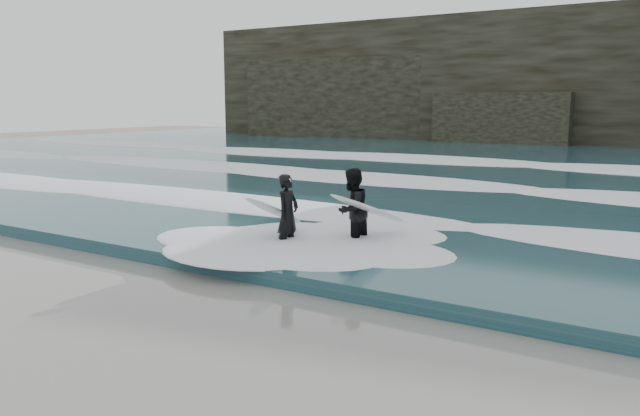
{
  "coord_description": "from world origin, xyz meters",
  "views": [
    {
      "loc": [
        5.28,
        -5.68,
        3.29
      ],
      "look_at": [
        -1.84,
        5.75,
        1.0
      ],
      "focal_mm": 35.0,
      "sensor_mm": 36.0,
      "label": 1
    }
  ],
  "objects": [
    {
      "name": "foam_far",
      "position": [
        0.0,
        25.0,
        0.45
      ],
      "size": [
        60.0,
        4.8,
        0.3
      ],
      "primitive_type": "ellipsoid",
      "color": "white",
      "rests_on": "sea"
    },
    {
      "name": "surfer_right",
      "position": [
        -1.25,
        6.21,
        0.94
      ],
      "size": [
        1.44,
        2.29,
        1.87
      ],
      "color": "black",
      "rests_on": "ground"
    },
    {
      "name": "sea",
      "position": [
        0.0,
        29.0,
        0.15
      ],
      "size": [
        90.0,
        52.0,
        0.3
      ],
      "primitive_type": "cube",
      "color": "#1E434B",
      "rests_on": "ground"
    },
    {
      "name": "headland",
      "position": [
        0.0,
        46.0,
        5.0
      ],
      "size": [
        70.0,
        9.0,
        10.0
      ],
      "primitive_type": "cube",
      "color": "black",
      "rests_on": "ground"
    },
    {
      "name": "foam_mid",
      "position": [
        0.0,
        16.0,
        0.42
      ],
      "size": [
        60.0,
        4.0,
        0.24
      ],
      "primitive_type": "ellipsoid",
      "color": "white",
      "rests_on": "sea"
    },
    {
      "name": "foam_near",
      "position": [
        0.0,
        9.0,
        0.4
      ],
      "size": [
        60.0,
        3.2,
        0.2
      ],
      "primitive_type": "ellipsoid",
      "color": "white",
      "rests_on": "sea"
    },
    {
      "name": "surfer_left",
      "position": [
        -2.46,
        5.3,
        0.89
      ],
      "size": [
        0.93,
        1.92,
        1.76
      ],
      "color": "black",
      "rests_on": "ground"
    },
    {
      "name": "ground",
      "position": [
        0.0,
        0.0,
        0.0
      ],
      "size": [
        120.0,
        120.0,
        0.0
      ],
      "primitive_type": "plane",
      "color": "#886959",
      "rests_on": "ground"
    }
  ]
}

